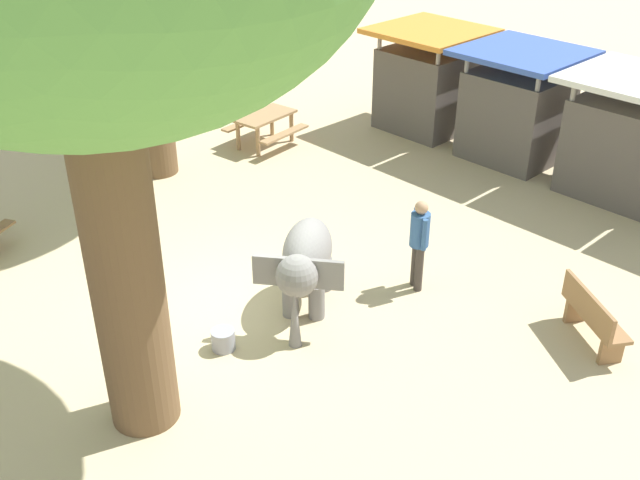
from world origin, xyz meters
name	(u,v)px	position (x,y,z in m)	size (l,w,h in m)	color
ground_plane	(244,305)	(0.00, 0.00, 0.00)	(60.00, 60.00, 0.00)	tan
elephant	(305,261)	(0.76, 0.68, 0.90)	(1.84, 1.94, 1.42)	slate
person_handler	(419,238)	(1.58, 2.45, 0.95)	(0.45, 0.32, 1.62)	#3F3833
wooden_bench	(592,316)	(4.36, 3.17, 0.47)	(1.39, 1.10, 0.88)	olive
picnic_table_near	(265,122)	(-4.97, 4.66, 0.59)	(1.67, 1.68, 0.78)	#9E7A51
market_stall_orange	(427,85)	(-3.05, 8.32, 1.14)	(2.50, 2.50, 2.52)	#59514C
market_stall_blue	(516,111)	(-0.45, 8.32, 1.14)	(2.50, 2.50, 2.52)	#59514C
market_stall_white	(625,142)	(2.15, 8.32, 1.14)	(2.50, 2.50, 2.52)	#59514C
feed_bucket	(223,340)	(0.67, -0.92, 0.16)	(0.36, 0.36, 0.32)	gray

